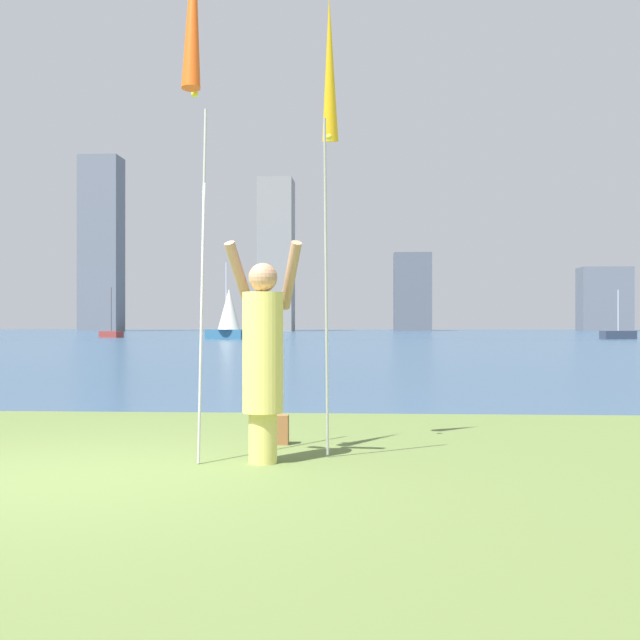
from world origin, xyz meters
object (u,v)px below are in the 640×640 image
Objects in this scene: person at (263,353)px; sailboat_2 at (111,334)px; sailboat_1 at (228,314)px; sailboat_5 at (618,335)px; kite_flag_right at (330,79)px; kite_flag_left at (193,14)px; bag at (276,430)px.

person is 0.50× the size of sailboat_2.
sailboat_5 is (27.72, 1.29, -1.44)m from sailboat_1.
sailboat_2 is at bearing 126.39° from person.
kite_flag_right reaches higher than sailboat_5.
person is at bearing -110.33° from sailboat_5.
kite_flag_left is (-0.56, -0.30, 2.89)m from person.
kite_flag_left is at bearing -112.14° from bag.
sailboat_5 is at bearing 69.98° from kite_flag_right.
sailboat_5 reaches higher than bag.
sailboat_2 reaches higher than bag.
kite_flag_left is at bearing -138.49° from kite_flag_right.
person is 0.56× the size of sailboat_5.
person is 0.36× the size of sailboat_1.
bag is 0.08× the size of sailboat_2.
sailboat_5 is at bearing 86.54° from person.
sailboat_1 is 11.29m from sailboat_2.
kite_flag_left is 15.89× the size of bag.
kite_flag_right is 1.11× the size of sailboat_2.
kite_flag_left reaches higher than bag.
sailboat_5 is (18.70, 49.42, 0.17)m from bag.
kite_flag_left is at bearing -134.60° from person.
person is 2.76m from kite_flag_right.
sailboat_2 is at bearing 108.89° from kite_flag_left.
bag is at bearing 146.38° from kite_flag_right.
person is 57.27m from sailboat_2.
sailboat_1 is 27.79m from sailboat_5.
sailboat_1 is at bearing 117.26° from person.
person is 0.45× the size of kite_flag_right.
sailboat_2 is (-10.11, 4.79, -1.49)m from sailboat_1.
sailboat_1 is at bearing -177.35° from sailboat_5.
sailboat_1 is (-9.02, 48.13, 1.62)m from bag.
sailboat_1 is (-9.58, 48.50, -1.82)m from kite_flag_right.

